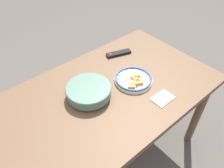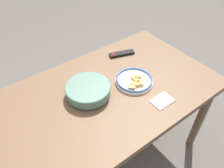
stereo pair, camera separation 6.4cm
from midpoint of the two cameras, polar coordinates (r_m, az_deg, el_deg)
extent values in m
plane|color=#4C4742|center=(1.97, -0.16, -17.77)|extent=(8.00, 8.00, 0.00)
cube|color=brown|center=(1.37, -0.21, -2.67)|extent=(1.44, 0.84, 0.04)
cylinder|color=brown|center=(1.87, 23.00, -8.16)|extent=(0.06, 0.06, 0.71)
cylinder|color=brown|center=(1.76, -25.37, -13.52)|extent=(0.06, 0.06, 0.71)
cylinder|color=brown|center=(2.14, 8.21, 3.13)|extent=(0.06, 0.06, 0.71)
cylinder|color=#4C6B5B|center=(1.34, -4.77, -2.69)|extent=(0.12, 0.12, 0.01)
cylinder|color=#4C6B5B|center=(1.31, -4.86, -1.54)|extent=(0.27, 0.27, 0.06)
cylinder|color=#B75B23|center=(1.32, -4.85, -1.69)|extent=(0.24, 0.24, 0.05)
torus|color=#42664C|center=(1.30, -4.92, -0.84)|extent=(0.27, 0.27, 0.01)
cylinder|color=white|center=(1.43, 7.06, 0.72)|extent=(0.25, 0.25, 0.02)
torus|color=#334C7F|center=(1.42, 7.11, 1.20)|extent=(0.24, 0.24, 0.01)
cube|color=tan|center=(1.42, 7.38, 1.27)|extent=(0.04, 0.06, 0.02)
cube|color=tan|center=(1.39, 9.00, 0.22)|extent=(0.05, 0.05, 0.02)
cube|color=tan|center=(1.36, 6.51, -0.87)|extent=(0.06, 0.05, 0.02)
cube|color=tan|center=(1.37, 7.27, -0.15)|extent=(0.06, 0.06, 0.02)
cube|color=#B2753D|center=(1.43, 7.91, 1.72)|extent=(0.06, 0.05, 0.03)
cube|color=black|center=(1.66, 3.68, 7.89)|extent=(0.19, 0.11, 0.02)
cylinder|color=red|center=(1.63, 1.52, 7.83)|extent=(0.02, 0.02, 0.00)
cube|color=beige|center=(1.34, 14.31, -4.27)|extent=(0.13, 0.09, 0.01)
camera|label=1|loc=(0.03, -88.64, 1.26)|focal=35.00mm
camera|label=2|loc=(0.03, 91.36, -1.26)|focal=35.00mm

